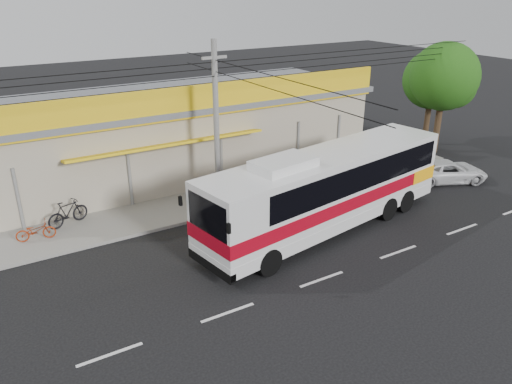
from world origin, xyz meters
TOP-DOWN VIEW (x-y plane):
  - ground at (0.00, 0.00)m, footprint 120.00×120.00m
  - sidewalk at (0.00, 6.00)m, footprint 30.00×3.20m
  - lane_markings at (0.00, -2.50)m, footprint 50.00×0.12m
  - storefront_building at (-0.01, 11.54)m, footprint 22.60×9.20m
  - coach_bus at (2.89, 0.77)m, footprint 13.06×4.75m
  - motorbike_red at (-8.69, 6.06)m, footprint 1.68×0.81m
  - motorbike_dark at (-7.18, 6.85)m, footprint 2.04×1.18m
  - white_car at (12.25, 1.89)m, footprint 4.72×3.54m
  - utility_pole at (-0.30, 5.40)m, footprint 34.00×14.00m
  - tree_near at (16.00, 5.83)m, footprint 4.25×4.25m
  - tree_far at (16.64, 7.26)m, footprint 3.84×3.84m

SIDE VIEW (x-z plane):
  - ground at x=0.00m, z-range 0.00..0.00m
  - lane_markings at x=0.00m, z-range -0.01..0.01m
  - sidewalk at x=0.00m, z-range 0.00..0.15m
  - motorbike_red at x=-8.69m, z-range 0.15..0.99m
  - white_car at x=12.25m, z-range 0.00..1.19m
  - motorbike_dark at x=-7.18m, z-range 0.15..1.33m
  - coach_bus at x=2.89m, z-range 0.14..4.08m
  - storefront_building at x=-0.01m, z-range -0.55..5.15m
  - tree_far at x=16.64m, z-range 1.12..7.49m
  - tree_near at x=16.00m, z-range 1.24..8.29m
  - utility_pole at x=-0.30m, z-range 2.62..10.67m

